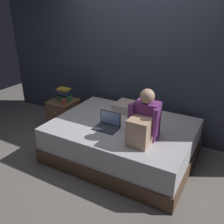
# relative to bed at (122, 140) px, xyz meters

# --- Properties ---
(ground_plane) EXTENTS (8.00, 8.00, 0.00)m
(ground_plane) POSITION_rel_bed_xyz_m (-0.20, -0.30, -0.27)
(ground_plane) COLOR gray
(wall_back) EXTENTS (5.60, 0.10, 2.70)m
(wall_back) POSITION_rel_bed_xyz_m (-0.20, 0.90, 1.08)
(wall_back) COLOR #383D4C
(wall_back) RESTS_ON ground_plane
(bed) EXTENTS (2.00, 1.50, 0.54)m
(bed) POSITION_rel_bed_xyz_m (0.00, 0.00, 0.00)
(bed) COLOR brown
(bed) RESTS_ON ground_plane
(nightstand) EXTENTS (0.44, 0.46, 0.56)m
(nightstand) POSITION_rel_bed_xyz_m (-1.30, 0.25, 0.01)
(nightstand) COLOR brown
(nightstand) RESTS_ON ground_plane
(person_sitting) EXTENTS (0.39, 0.44, 0.65)m
(person_sitting) POSITION_rel_bed_xyz_m (0.42, -0.27, 0.52)
(person_sitting) COLOR #75337A
(person_sitting) RESTS_ON bed
(laptop) EXTENTS (0.32, 0.23, 0.22)m
(laptop) POSITION_rel_bed_xyz_m (-0.12, -0.21, 0.33)
(laptop) COLOR #333842
(laptop) RESTS_ON bed
(pillow) EXTENTS (0.56, 0.36, 0.13)m
(pillow) POSITION_rel_bed_xyz_m (-0.06, 0.45, 0.34)
(pillow) COLOR beige
(pillow) RESTS_ON bed
(book_stack) EXTENTS (0.23, 0.17, 0.23)m
(book_stack) POSITION_rel_bed_xyz_m (-1.27, 0.27, 0.40)
(book_stack) COLOR #387042
(book_stack) RESTS_ON nightstand
(mug) EXTENTS (0.08, 0.08, 0.09)m
(mug) POSITION_rel_bed_xyz_m (-1.17, 0.13, 0.34)
(mug) COLOR #933833
(mug) RESTS_ON nightstand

